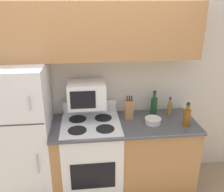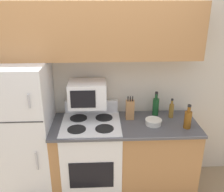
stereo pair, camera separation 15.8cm
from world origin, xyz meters
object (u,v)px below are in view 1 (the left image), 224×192
Objects in this scene: knife_block at (129,109)px; microwave at (87,94)px; refrigerator at (22,135)px; stove at (92,157)px; bottle_vinegar at (169,109)px; bowl at (153,121)px; bottle_wine_green at (154,105)px; bottle_whiskey at (187,117)px.

microwave is at bearing 177.54° from knife_block.
microwave is 1.48× the size of knife_block.
microwave is at bearing 9.34° from refrigerator.
knife_block is (0.46, 0.12, 0.55)m from stove.
bowl is at bearing -144.67° from bottle_vinegar.
knife_block is 0.97× the size of bottle_wine_green.
microwave reaches higher than bottle_vinegar.
refrigerator is at bearing 177.70° from bowl.
knife_block is 0.66m from bottle_whiskey.
bottle_wine_green is 1.07× the size of bottle_whiskey.
refrigerator is 0.86m from stove.
bowl is 0.38m from bottle_whiskey.
bottle_wine_green is 0.45m from bottle_whiskey.
knife_block is 0.34m from bottle_wine_green.
knife_block is 0.50m from bottle_vinegar.
stove is at bearing -76.00° from microwave.
refrigerator is 1.88m from bottle_whiskey.
microwave is 1.43× the size of bottle_wine_green.
bottle_wine_green is at bearing 5.05° from microwave.
refrigerator is 5.43× the size of bottle_wine_green.
refrigerator reaches higher than bowl.
microwave is (0.75, 0.12, 0.42)m from refrigerator.
bottle_wine_green reaches higher than knife_block.
bottle_wine_green is at bearing 15.95° from knife_block.
bottle_vinegar reaches higher than bowl.
stove is at bearing 176.32° from bowl.
bottle_whiskey reaches higher than bowl.
refrigerator reaches higher than knife_block.
bottle_vinegar is at bearing 3.82° from refrigerator.
bowl is 0.68× the size of bottle_whiskey.
microwave is 2.24× the size of bowl.
bowl is (0.71, -0.05, 0.47)m from stove.
bottle_vinegar is 0.86× the size of bottle_whiskey.
refrigerator is at bearing -172.89° from bottle_wine_green.
bottle_vinegar is (1.00, -0.01, -0.22)m from microwave.
refrigerator is 1.60m from bottle_wine_green.
bottle_wine_green reaches higher than bowl.
bottle_whiskey reaches higher than bottle_vinegar.
bottle_wine_green is (0.82, 0.07, -0.20)m from microwave.
knife_block is 0.31m from bowl.
microwave is 1.02m from bottle_vinegar.
bowl is 0.28m from bottle_wine_green.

